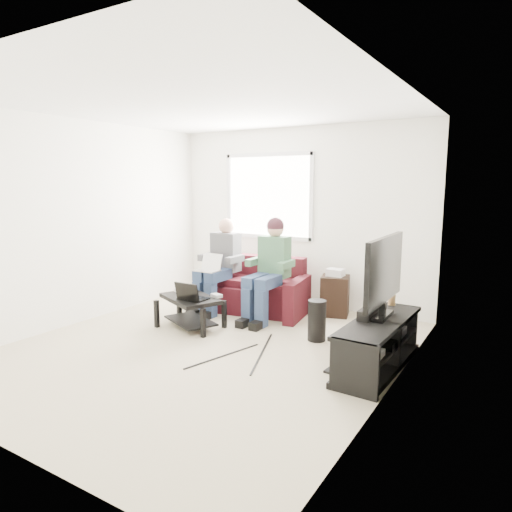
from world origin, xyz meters
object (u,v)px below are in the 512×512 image
object	(u,v)px
sofa	(253,290)
subwoofer	(317,320)
tv	(384,272)
end_table	(335,294)
tv_stand	(378,346)
coffee_table	(190,305)

from	to	relation	value
sofa	subwoofer	size ratio (longest dim) A/B	3.61
tv	subwoofer	bearing A→B (deg)	159.62
tv	end_table	size ratio (longest dim) A/B	1.70
tv	tv_stand	bearing A→B (deg)	-88.53
subwoofer	sofa	bearing A→B (deg)	151.35
sofa	tv	xyz separation A→B (m)	(2.13, -1.02, 0.65)
subwoofer	end_table	world-z (taller)	end_table
sofa	tv	distance (m)	2.45
coffee_table	end_table	size ratio (longest dim) A/B	1.43
coffee_table	tv_stand	distance (m)	2.39
sofa	tv	bearing A→B (deg)	-25.55
coffee_table	end_table	bearing A→B (deg)	47.53
sofa	subwoofer	xyz separation A→B (m)	(1.30, -0.71, -0.05)
tv	coffee_table	bearing A→B (deg)	-178.02
tv	subwoofer	size ratio (longest dim) A/B	2.32
sofa	tv_stand	xyz separation A→B (m)	(2.14, -1.12, -0.07)
tv	subwoofer	xyz separation A→B (m)	(-0.83, 0.31, -0.70)
tv	sofa	bearing A→B (deg)	154.45
sofa	tv	world-z (taller)	tv
sofa	coffee_table	distance (m)	1.13
coffee_table	subwoofer	size ratio (longest dim) A/B	1.95
tv	end_table	world-z (taller)	tv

